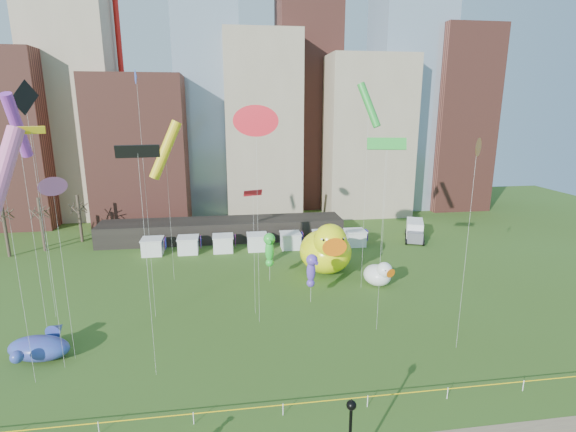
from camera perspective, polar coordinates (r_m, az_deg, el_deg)
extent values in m
plane|color=#39551A|center=(32.65, -0.66, -24.74)|extent=(160.00, 160.00, 0.00)
cube|color=brown|center=(91.93, -33.58, 8.33)|extent=(18.00, 14.00, 30.00)
cube|color=gray|center=(91.22, -26.04, 13.00)|extent=(14.00, 12.00, 42.00)
cube|color=brown|center=(82.88, -18.68, 8.14)|extent=(16.00, 14.00, 26.00)
cube|color=#8C9EB2|center=(89.56, -10.55, 18.32)|extent=(12.00, 12.00, 55.00)
cube|color=gray|center=(85.63, -3.48, 11.69)|extent=(14.00, 14.00, 34.00)
cube|color=brown|center=(93.86, 2.60, 22.31)|extent=(12.00, 12.00, 68.00)
cube|color=gray|center=(87.79, 9.99, 10.26)|extent=(16.00, 14.00, 30.00)
cube|color=#8C9EB2|center=(94.97, 15.41, 15.69)|extent=(14.00, 12.00, 48.00)
cube|color=brown|center=(97.54, 21.16, 11.67)|extent=(12.00, 12.00, 36.00)
cylinder|color=red|center=(92.84, -21.73, 24.00)|extent=(1.00, 1.00, 76.00)
cylinder|color=red|center=(96.88, 13.11, 24.13)|extent=(1.00, 1.00, 76.00)
cube|color=black|center=(69.83, -8.56, -1.79)|extent=(38.00, 6.00, 3.20)
cube|color=white|center=(65.10, -17.40, -3.93)|extent=(2.80, 2.80, 2.20)
cube|color=red|center=(64.68, -15.85, -3.47)|extent=(0.08, 1.40, 1.60)
cube|color=white|center=(64.47, -13.00, -3.81)|extent=(2.80, 2.80, 2.20)
cube|color=red|center=(64.19, -11.42, -3.34)|extent=(0.08, 1.40, 1.60)
cube|color=white|center=(64.23, -8.54, -3.67)|extent=(2.80, 2.80, 2.20)
cube|color=red|center=(64.08, -6.95, -3.18)|extent=(0.08, 1.40, 1.60)
cube|color=white|center=(64.37, -4.08, -3.50)|extent=(2.80, 2.80, 2.20)
cube|color=red|center=(64.37, -2.49, -3.01)|extent=(0.08, 1.40, 1.60)
cube|color=white|center=(64.90, 0.33, -3.32)|extent=(2.80, 2.80, 2.20)
cube|color=red|center=(65.04, 1.90, -2.83)|extent=(0.08, 1.40, 1.60)
cube|color=white|center=(65.81, 4.64, -3.12)|extent=(2.80, 2.80, 2.20)
cube|color=red|center=(66.08, 6.17, -2.63)|extent=(0.08, 1.40, 1.60)
cube|color=white|center=(67.08, 8.82, -2.91)|extent=(2.80, 2.80, 2.20)
cube|color=red|center=(67.48, 10.29, -2.43)|extent=(0.08, 1.40, 1.60)
cylinder|color=#382B21|center=(72.36, -29.68, -0.99)|extent=(0.44, 0.44, 8.00)
cylinder|color=#382B21|center=(74.74, -25.73, -0.30)|extent=(0.44, 0.44, 7.50)
cylinder|color=#382B21|center=(72.11, -33.22, -1.29)|extent=(0.44, 0.44, 8.50)
cylinder|color=white|center=(33.34, -23.68, -24.17)|extent=(0.06, 0.06, 0.90)
cylinder|color=white|center=(32.31, -12.34, -24.58)|extent=(0.06, 0.06, 0.90)
cylinder|color=white|center=(32.37, -0.66, -24.12)|extent=(0.06, 0.06, 0.90)
cylinder|color=white|center=(33.53, 10.43, -22.84)|extent=(0.06, 0.06, 0.90)
cylinder|color=white|center=(35.67, 20.26, -21.04)|extent=(0.06, 0.06, 0.90)
cylinder|color=white|center=(38.64, 28.57, -19.02)|extent=(0.06, 0.06, 0.90)
cube|color=yellow|center=(32.16, -0.66, -23.62)|extent=(50.00, 0.02, 0.07)
ellipsoid|color=#F7FF0D|center=(55.54, 4.94, -4.65)|extent=(6.61, 7.75, 5.42)
ellipsoid|color=#F7FF0D|center=(58.36, 4.29, -3.85)|extent=(1.81, 1.41, 2.20)
sphere|color=#F7FF0D|center=(52.63, 5.58, -3.23)|extent=(4.10, 4.10, 4.08)
cone|color=orange|center=(51.07, 6.02, -3.95)|extent=(2.25, 1.85, 2.24)
sphere|color=white|center=(51.18, 4.66, -3.08)|extent=(0.73, 0.73, 0.73)
sphere|color=white|center=(51.70, 7.09, -2.96)|extent=(0.73, 0.73, 0.73)
sphere|color=black|center=(50.86, 4.74, -3.19)|extent=(0.37, 0.37, 0.37)
sphere|color=black|center=(51.38, 7.19, -3.08)|extent=(0.37, 0.37, 0.37)
ellipsoid|color=white|center=(52.76, 11.66, -7.63)|extent=(4.17, 4.43, 2.47)
ellipsoid|color=white|center=(53.69, 10.63, -7.27)|extent=(1.01, 0.92, 1.00)
sphere|color=white|center=(51.69, 12.57, -6.97)|extent=(2.46, 2.46, 1.86)
cone|color=orange|center=(51.20, 13.19, -7.28)|extent=(1.28, 1.18, 1.02)
sphere|color=white|center=(50.92, 12.58, -6.99)|extent=(0.33, 0.33, 0.33)
sphere|color=white|center=(51.62, 13.39, -6.75)|extent=(0.33, 0.33, 0.33)
sphere|color=black|center=(50.82, 12.71, -7.04)|extent=(0.17, 0.17, 0.17)
sphere|color=black|center=(51.52, 13.52, -6.80)|extent=(0.17, 0.17, 0.17)
cylinder|color=silver|center=(52.61, -2.43, -6.56)|extent=(0.03, 0.03, 3.92)
ellipsoid|color=green|center=(51.96, -2.46, -4.53)|extent=(1.19, 1.02, 2.75)
sphere|color=green|center=(51.37, -2.46, -3.03)|extent=(1.58, 1.58, 1.40)
cone|color=green|center=(50.79, -2.38, -3.31)|extent=(0.61, 0.94, 0.49)
sphere|color=green|center=(52.53, -2.44, -6.15)|extent=(0.98, 0.98, 0.98)
cylinder|color=silver|center=(47.30, 3.03, -9.25)|extent=(0.03, 0.03, 3.54)
ellipsoid|color=#5C3DB7|center=(46.62, 3.05, -7.25)|extent=(1.17, 1.06, 2.44)
sphere|color=#5C3DB7|center=(46.03, 3.11, -5.80)|extent=(1.59, 1.59, 1.24)
cone|color=#5C3DB7|center=(45.54, 3.25, -6.11)|extent=(0.68, 0.88, 0.44)
sphere|color=#5C3DB7|center=(47.19, 3.02, -8.81)|extent=(0.87, 0.87, 0.87)
ellipsoid|color=#3C3288|center=(43.07, -29.96, -14.85)|extent=(5.63, 3.78, 1.99)
cone|color=#3C3288|center=(44.98, -28.06, -12.95)|extent=(1.69, 1.84, 1.39)
sphere|color=#3C3288|center=(40.88, -32.12, -15.45)|extent=(0.99, 0.99, 0.99)
sphere|color=black|center=(25.66, 8.34, -23.43)|extent=(0.55, 0.55, 0.55)
cone|color=black|center=(25.48, 8.37, -22.90)|extent=(0.20, 0.20, 0.25)
cube|color=white|center=(72.67, 16.33, -1.59)|extent=(4.26, 5.70, 2.57)
cube|color=#595960|center=(69.64, 16.38, -2.71)|extent=(2.90, 2.62, 1.65)
cylinder|color=black|center=(71.15, 15.28, -2.80)|extent=(0.59, 0.95, 0.93)
cylinder|color=black|center=(71.26, 17.34, -2.92)|extent=(0.59, 0.95, 0.93)
cylinder|color=black|center=(74.51, 15.25, -2.04)|extent=(0.59, 0.95, 0.93)
cylinder|color=black|center=(74.62, 17.22, -2.16)|extent=(0.59, 0.95, 0.93)
cylinder|color=silver|center=(43.19, -4.48, -5.16)|extent=(0.02, 0.02, 12.56)
cube|color=red|center=(41.56, -4.64, 3.04)|extent=(1.83, 0.84, 0.58)
cylinder|color=silver|center=(39.26, -27.35, -7.12)|extent=(0.02, 0.02, 14.68)
cone|color=pink|center=(37.45, -28.60, 3.45)|extent=(1.23, 1.07, 1.45)
cylinder|color=silver|center=(33.92, -18.01, -6.83)|extent=(0.02, 0.02, 17.54)
cube|color=black|center=(31.98, -19.20, 8.04)|extent=(3.00, 0.82, 0.91)
cylinder|color=silver|center=(40.03, 12.19, -3.30)|extent=(0.02, 0.02, 17.49)
cube|color=green|center=(38.39, 12.86, 9.26)|extent=(3.34, 1.19, 1.01)
cylinder|color=silver|center=(53.07, -15.27, -0.15)|extent=(0.02, 0.02, 15.80)
cylinder|color=yellow|center=(51.78, -15.84, 8.36)|extent=(4.12, 1.72, 6.80)
cylinder|color=silver|center=(43.03, -18.13, 1.42)|extent=(0.02, 0.02, 23.13)
cone|color=blue|center=(42.19, -19.36, 16.93)|extent=(0.47, 1.28, 1.28)
cylinder|color=silver|center=(38.93, 22.40, -4.56)|extent=(0.02, 0.02, 17.49)
cone|color=orange|center=(37.24, 23.65, 8.32)|extent=(1.13, 1.21, 1.47)
cylinder|color=silver|center=(43.61, -30.49, -2.47)|extent=(0.02, 0.02, 19.04)
cylinder|color=purple|center=(42.25, -32.10, 10.03)|extent=(0.95, 3.17, 5.37)
cylinder|color=silver|center=(40.37, -4.00, -1.48)|extent=(0.02, 0.02, 19.36)
cone|color=red|center=(38.92, -4.25, 12.39)|extent=(2.72, 1.12, 2.74)
cylinder|color=silver|center=(37.12, -31.82, -7.77)|extent=(0.02, 0.02, 16.00)
cylinder|color=pink|center=(35.26, -33.49, 4.47)|extent=(3.12, 3.88, 6.66)
cylinder|color=silver|center=(47.20, -29.72, 0.21)|extent=(0.02, 0.02, 21.36)
cube|color=black|center=(46.19, -31.36, 13.19)|extent=(1.32, 2.87, 3.14)
cylinder|color=silver|center=(48.88, 10.07, 1.91)|extent=(0.02, 0.02, 20.74)
cylinder|color=green|center=(47.84, 10.61, 14.15)|extent=(2.64, 2.44, 4.75)
cylinder|color=silver|center=(37.58, -28.91, -4.77)|extent=(0.02, 0.02, 18.94)
cube|color=yellow|center=(35.97, -30.71, 9.71)|extent=(1.68, 1.03, 0.55)
cylinder|color=silver|center=(61.82, 12.63, 2.01)|extent=(0.02, 0.02, 15.88)
cube|color=blue|center=(60.71, 13.03, 9.36)|extent=(3.59, 2.93, 1.24)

